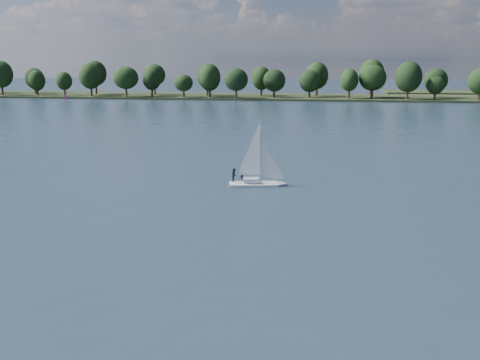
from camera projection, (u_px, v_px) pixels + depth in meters
The scene contains 5 objects.
ground at pixel (236, 130), 121.41m from camera, with size 700.00×700.00×0.00m, color #233342.
far_shore at pixel (277, 98), 229.50m from camera, with size 660.00×40.00×1.50m, color black.
sailboat at pixel (254, 167), 67.22m from camera, with size 6.82×2.96×8.69m.
dinghy_pink at pixel (67, 99), 208.25m from camera, with size 2.91×2.23×4.35m.
treeline at pixel (263, 79), 224.84m from camera, with size 562.37×73.74×17.55m.
Camera 1 is at (18.76, -19.49, 15.52)m, focal length 40.00 mm.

